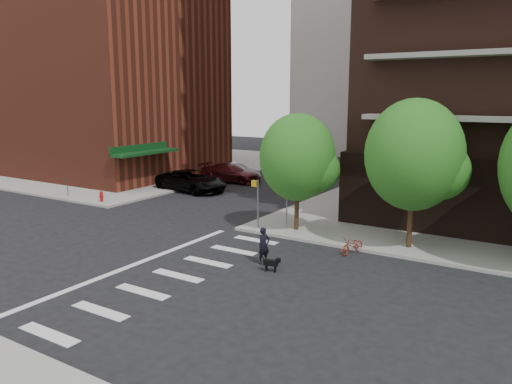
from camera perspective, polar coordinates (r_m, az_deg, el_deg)
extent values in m
plane|color=black|center=(22.84, -14.67, -7.85)|extent=(120.00, 120.00, 0.00)
cube|color=gray|center=(56.07, -14.49, 3.29)|extent=(31.00, 33.00, 0.15)
cube|color=silver|center=(17.17, -22.58, -14.79)|extent=(2.40, 0.50, 0.01)
cube|color=silver|center=(18.26, -17.36, -12.85)|extent=(2.40, 0.50, 0.01)
cube|color=silver|center=(19.49, -12.83, -11.06)|extent=(2.40, 0.50, 0.01)
cube|color=silver|center=(20.85, -8.92, -9.43)|extent=(2.40, 0.50, 0.01)
cube|color=silver|center=(22.30, -5.52, -7.98)|extent=(2.40, 0.50, 0.01)
cube|color=silver|center=(23.83, -2.57, -6.68)|extent=(2.40, 0.50, 0.01)
cube|color=silver|center=(25.43, 0.00, -5.53)|extent=(2.40, 0.50, 0.01)
cube|color=silver|center=(22.49, -13.79, -8.09)|extent=(0.30, 13.00, 0.01)
cube|color=maroon|center=(50.15, -17.70, 13.81)|extent=(20.00, 15.00, 20.00)
cube|color=#0C3814|center=(39.06, -12.45, 4.43)|extent=(1.40, 6.00, 0.20)
cylinder|color=#301E11|center=(26.72, 4.67, -1.88)|extent=(0.24, 0.24, 2.30)
sphere|color=#235B19|center=(26.25, 4.77, 3.98)|extent=(4.00, 4.00, 4.00)
cylinder|color=#301E11|center=(24.60, 17.19, -3.11)|extent=(0.24, 0.24, 2.60)
sphere|color=#235B19|center=(24.06, 17.61, 4.07)|extent=(4.50, 4.50, 4.50)
cylinder|color=slate|center=(27.06, 0.23, -1.35)|extent=(0.10, 0.10, 2.60)
cube|color=gold|center=(26.95, -0.13, 0.98)|extent=(0.32, 0.25, 0.32)
cylinder|color=slate|center=(26.79, 3.52, -1.94)|extent=(0.08, 0.08, 2.20)
cube|color=gold|center=(26.47, 3.39, -0.10)|extent=(0.64, 0.02, 0.64)
cylinder|color=#A50C0C|center=(35.35, -17.25, -0.58)|extent=(0.22, 0.22, 0.60)
sphere|color=#A50C0C|center=(35.30, -17.27, -0.08)|extent=(0.24, 0.24, 0.24)
cylinder|color=black|center=(38.00, -20.72, 0.36)|extent=(0.05, 0.05, 1.10)
cube|color=black|center=(37.89, -20.79, 1.35)|extent=(0.10, 0.08, 0.22)
imported|color=black|center=(38.43, -7.40, 1.28)|extent=(3.26, 6.12, 1.64)
imported|color=#441215|center=(42.25, -2.96, 2.17)|extent=(2.57, 5.46, 1.54)
imported|color=silver|center=(43.07, -2.44, 2.31)|extent=(1.73, 4.57, 1.49)
imported|color=maroon|center=(23.62, 10.95, -6.01)|extent=(0.92, 1.65, 0.82)
imported|color=black|center=(21.78, 0.91, -6.16)|extent=(0.69, 0.58, 1.62)
cube|color=black|center=(20.97, 1.70, -8.08)|extent=(0.63, 0.30, 0.24)
cube|color=black|center=(20.82, 2.56, -7.81)|extent=(0.20, 0.17, 0.17)
cylinder|color=black|center=(21.02, 2.20, -8.76)|extent=(0.06, 0.06, 0.26)
cylinder|color=black|center=(21.10, 1.18, -8.69)|extent=(0.06, 0.06, 0.26)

